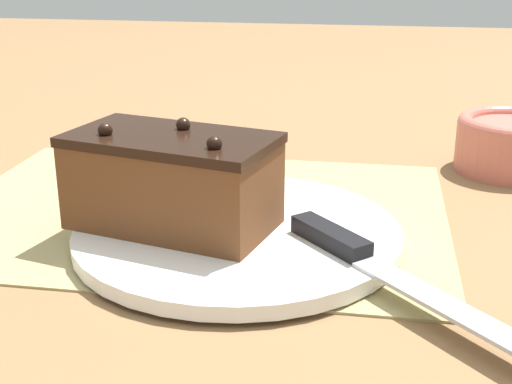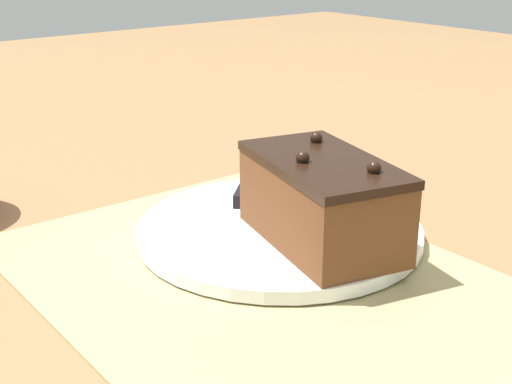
% 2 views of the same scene
% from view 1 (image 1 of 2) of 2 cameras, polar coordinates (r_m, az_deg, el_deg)
% --- Properties ---
extents(ground_plane, '(3.00, 3.00, 0.00)m').
position_cam_1_polar(ground_plane, '(0.67, -4.83, -1.59)').
color(ground_plane, olive).
extents(placemat_woven, '(0.46, 0.34, 0.00)m').
position_cam_1_polar(placemat_woven, '(0.67, -4.83, -1.43)').
color(placemat_woven, tan).
rests_on(placemat_woven, ground_plane).
extents(cake_plate, '(0.27, 0.27, 0.01)m').
position_cam_1_polar(cake_plate, '(0.59, -1.49, -3.34)').
color(cake_plate, white).
rests_on(cake_plate, placemat_woven).
extents(chocolate_cake, '(0.18, 0.13, 0.09)m').
position_cam_1_polar(chocolate_cake, '(0.58, -6.65, 0.92)').
color(chocolate_cake, brown).
rests_on(chocolate_cake, cake_plate).
extents(serving_knife, '(0.18, 0.19, 0.01)m').
position_cam_1_polar(serving_knife, '(0.53, 8.75, -5.21)').
color(serving_knife, black).
rests_on(serving_knife, cake_plate).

